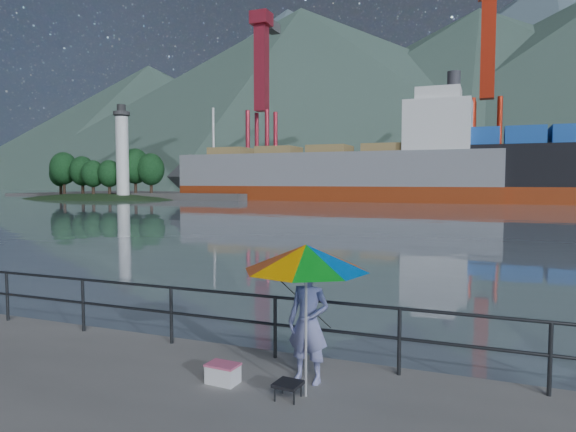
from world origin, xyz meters
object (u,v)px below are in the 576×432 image
object	(u,v)px
beach_umbrella	(306,258)
bulk_carrier	(344,172)
fisherman	(308,323)
cooler_bag	(223,374)

from	to	relation	value
beach_umbrella	bulk_carrier	xyz separation A→B (m)	(-18.90, 69.65, 2.29)
bulk_carrier	fisherman	bearing A→B (deg)	-74.82
cooler_bag	fisherman	bearing A→B (deg)	29.17
fisherman	bulk_carrier	size ratio (longest dim) A/B	0.03
beach_umbrella	cooler_bag	world-z (taller)	beach_umbrella
beach_umbrella	cooler_bag	bearing A→B (deg)	-179.30
fisherman	bulk_carrier	bearing A→B (deg)	111.57
beach_umbrella	cooler_bag	xyz separation A→B (m)	(-1.25, -0.02, -1.75)
cooler_bag	beach_umbrella	bearing A→B (deg)	4.92
beach_umbrella	cooler_bag	size ratio (longest dim) A/B	4.68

